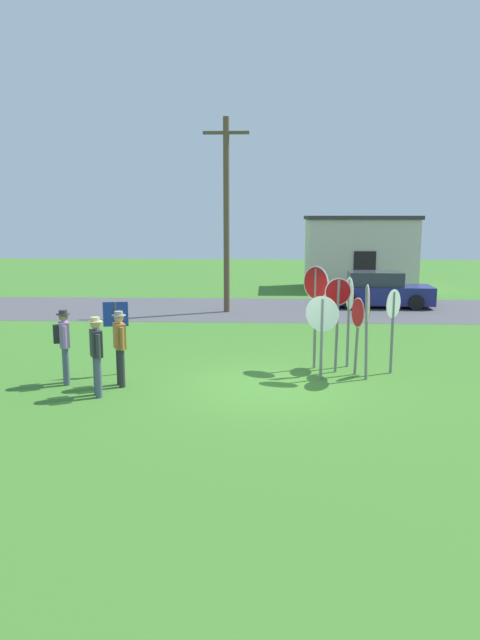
% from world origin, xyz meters
% --- Properties ---
extents(ground_plane, '(80.00, 80.00, 0.00)m').
position_xyz_m(ground_plane, '(0.00, 0.00, 0.00)').
color(ground_plane, '#3D7528').
extents(street_asphalt, '(60.00, 6.40, 0.01)m').
position_xyz_m(street_asphalt, '(0.00, 11.26, 0.00)').
color(street_asphalt, '#4C4C51').
rests_on(street_asphalt, ground).
extents(building_background, '(5.70, 3.99, 3.85)m').
position_xyz_m(building_background, '(4.83, 18.66, 1.93)').
color(building_background, beige).
rests_on(building_background, ground).
extents(utility_pole, '(1.80, 0.24, 7.62)m').
position_xyz_m(utility_pole, '(-1.69, 10.55, 3.99)').
color(utility_pole, brown).
rests_on(utility_pole, ground).
extents(parked_car_on_street, '(4.37, 2.15, 1.51)m').
position_xyz_m(parked_car_on_street, '(4.73, 12.19, 0.69)').
color(parked_car_on_street, navy).
rests_on(parked_car_on_street, ground).
extents(stop_sign_low_front, '(0.13, 0.88, 2.29)m').
position_xyz_m(stop_sign_low_front, '(2.28, 0.63, 1.58)').
color(stop_sign_low_front, slate).
rests_on(stop_sign_low_front, ground).
extents(stop_sign_nearest, '(0.67, 0.18, 2.36)m').
position_xyz_m(stop_sign_nearest, '(1.66, 1.25, 1.59)').
color(stop_sign_nearest, slate).
rests_on(stop_sign_nearest, ground).
extents(stop_sign_leaning_left, '(0.11, 0.83, 2.33)m').
position_xyz_m(stop_sign_leaning_left, '(2.02, 1.83, 1.61)').
color(stop_sign_leaning_left, slate).
rests_on(stop_sign_leaning_left, ground).
extents(stop_sign_tallest, '(0.46, 0.55, 2.09)m').
position_xyz_m(stop_sign_tallest, '(3.01, 1.24, 1.42)').
color(stop_sign_tallest, slate).
rests_on(stop_sign_tallest, ground).
extents(stop_sign_center_cluster, '(0.58, 0.65, 2.62)m').
position_xyz_m(stop_sign_center_cluster, '(1.15, 1.65, 1.82)').
color(stop_sign_center_cluster, slate).
rests_on(stop_sign_center_cluster, ground).
extents(stop_sign_far_back, '(0.75, 0.42, 2.01)m').
position_xyz_m(stop_sign_far_back, '(1.22, 0.59, 1.37)').
color(stop_sign_far_back, slate).
rests_on(stop_sign_far_back, ground).
extents(stop_sign_leaning_right, '(0.23, 0.71, 1.91)m').
position_xyz_m(stop_sign_leaning_right, '(2.13, 1.07, 1.29)').
color(stop_sign_leaning_right, slate).
rests_on(stop_sign_leaning_right, ground).
extents(person_near_signs, '(0.44, 0.54, 1.74)m').
position_xyz_m(person_near_signs, '(-4.74, -0.07, 1.01)').
color(person_near_signs, '#4C5670').
rests_on(person_near_signs, ground).
extents(person_in_dark_shirt, '(0.36, 0.52, 1.74)m').
position_xyz_m(person_in_dark_shirt, '(-3.41, -0.17, 0.98)').
color(person_in_dark_shirt, '#2D2D33').
rests_on(person_in_dark_shirt, ground).
extents(person_in_teal, '(0.36, 0.52, 1.74)m').
position_xyz_m(person_in_teal, '(-3.71, -0.97, 0.98)').
color(person_in_teal, '#4C5670').
rests_on(person_in_teal, ground).
extents(info_panel_leftmost, '(0.60, 0.13, 1.80)m').
position_xyz_m(info_panel_leftmost, '(-3.73, 0.82, 1.25)').
color(info_panel_leftmost, '#4C4C51').
rests_on(info_panel_leftmost, ground).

